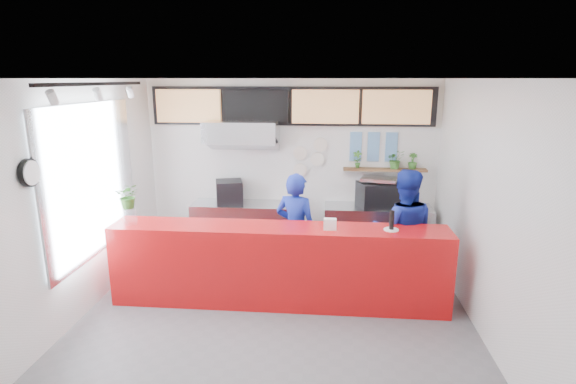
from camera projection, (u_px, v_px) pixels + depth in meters
The scene contains 45 objects.
floor at pixel (275, 317), 5.82m from camera, with size 5.00×5.00×0.00m, color slate.
ceiling at pixel (274, 79), 5.08m from camera, with size 5.00×5.00×0.00m, color silver.
wall_back at pixel (292, 167), 7.86m from camera, with size 5.00×5.00×0.00m, color white.
wall_left at pixel (78, 201), 5.67m from camera, with size 5.00×5.00×0.00m, color white.
wall_right at pixel (487, 211), 5.23m from camera, with size 5.00×5.00×0.00m, color white.
service_counter at pixel (279, 265), 6.07m from camera, with size 4.50×0.60×1.10m, color red.
cream_band at pixel (292, 103), 7.58m from camera, with size 5.00×0.02×0.80m, color beige.
prep_bench at pixel (245, 228), 7.90m from camera, with size 1.80×0.60×0.90m, color #B2B5BA.
panini_oven at pixel (229, 192), 7.76m from camera, with size 0.44×0.44×0.40m, color black.
extraction_hood at pixel (242, 132), 7.43m from camera, with size 1.20×0.70×0.35m, color #B2B5BA.
hood_lip at pixel (242, 144), 7.48m from camera, with size 1.20×0.70×0.08m, color #B2B5BA.
right_bench at pixel (377, 232), 7.70m from camera, with size 1.80×0.60×0.90m, color #B2B5BA.
espresso_machine at pixel (378, 194), 7.54m from camera, with size 0.66×0.47×0.42m, color black.
espresso_tray at pixel (379, 179), 7.47m from camera, with size 0.58×0.40×0.05m, color silver.
herb_shelf at pixel (385, 170), 7.63m from camera, with size 1.40×0.18×0.04m, color brown.
menu_board_far_left at pixel (189, 106), 7.64m from camera, with size 1.10×0.10×0.55m, color tan.
menu_board_mid_left at pixel (256, 106), 7.54m from camera, with size 1.10×0.10×0.55m, color black.
menu_board_mid_right at pixel (325, 107), 7.44m from camera, with size 1.10×0.10×0.55m, color tan.
menu_board_far_right at pixel (396, 107), 7.34m from camera, with size 1.10×0.10×0.55m, color tan.
soffit at pixel (291, 106), 7.57m from camera, with size 4.80×0.04×0.65m, color black.
window_pane at pixel (91, 180), 5.90m from camera, with size 0.04×2.20×1.90m, color silver.
window_frame at pixel (92, 180), 5.90m from camera, with size 0.03×2.30×2.00m, color #B2B5BA.
wall_clock_rim at pixel (29, 173), 4.66m from camera, with size 0.30×0.30×0.05m, color black.
wall_clock_face at pixel (32, 173), 4.66m from camera, with size 0.26×0.26×0.02m, color white.
track_rail at pixel (97, 84), 5.28m from camera, with size 0.05×2.40×0.04m, color black.
dec_plate_a at pixel (300, 153), 7.76m from camera, with size 0.24×0.24×0.03m, color silver.
dec_plate_b at pixel (317, 159), 7.76m from camera, with size 0.24×0.24×0.03m, color silver.
dec_plate_c at pixel (300, 170), 7.83m from camera, with size 0.24×0.24×0.03m, color silver.
dec_plate_d at pixel (320, 145), 7.69m from camera, with size 0.24×0.24×0.03m, color silver.
photo_frame_a at pixel (356, 139), 7.62m from camera, with size 0.20×0.02×0.25m, color #598CBF.
photo_frame_b at pixel (374, 140), 7.60m from camera, with size 0.20×0.02×0.25m, color #598CBF.
photo_frame_c at pixel (392, 140), 7.57m from camera, with size 0.20×0.02×0.25m, color #598CBF.
photo_frame_d at pixel (355, 154), 7.69m from camera, with size 0.20×0.02×0.25m, color #598CBF.
photo_frame_e at pixel (373, 154), 7.66m from camera, with size 0.20×0.02×0.25m, color #598CBF.
photo_frame_f at pixel (391, 154), 7.63m from camera, with size 0.20×0.02×0.25m, color #598CBF.
staff_center at pixel (296, 230), 6.54m from camera, with size 0.62×0.41×1.71m, color navy.
staff_right at pixel (403, 232), 6.31m from camera, with size 0.88×0.68×1.81m, color navy.
herb_a at pixel (357, 159), 7.63m from camera, with size 0.16×0.11×0.30m, color #346D26.
herb_c at pixel (395, 159), 7.57m from camera, with size 0.28×0.25×0.32m, color #346D26.
herb_d at pixel (413, 161), 7.55m from camera, with size 0.15×0.13×0.27m, color #346D26.
glass_vase at pixel (130, 216), 6.02m from camera, with size 0.17×0.17×0.21m, color white.
basil_vase at pixel (128, 196), 5.95m from camera, with size 0.31×0.27×0.34m, color #346D26.
napkin_holder at pixel (330, 224), 5.81m from camera, with size 0.16×0.10×0.14m, color white.
white_plate at pixel (391, 230), 5.79m from camera, with size 0.19×0.19×0.01m, color white.
pepper_mill at pixel (392, 220), 5.76m from camera, with size 0.06×0.06×0.25m, color black.
Camera 1 is at (0.63, -5.21, 3.00)m, focal length 28.00 mm.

